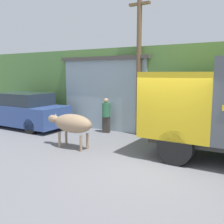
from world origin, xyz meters
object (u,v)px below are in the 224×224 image
parked_suv (22,111)px  pedestrian_on_hill (106,114)px  brown_cow (72,124)px  utility_pole (139,60)px

parked_suv → pedestrian_on_hill: size_ratio=3.05×
brown_cow → pedestrian_on_hill: 2.70m
brown_cow → pedestrian_on_hill: pedestrian_on_hill is taller
utility_pole → brown_cow: bearing=-110.4°
brown_cow → parked_suv: parked_suv is taller
brown_cow → pedestrian_on_hill: (-0.28, 2.69, -0.04)m
parked_suv → utility_pole: bearing=17.6°
brown_cow → utility_pole: size_ratio=0.31×
utility_pole → parked_suv: bearing=-165.4°
parked_suv → pedestrian_on_hill: bearing=17.9°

